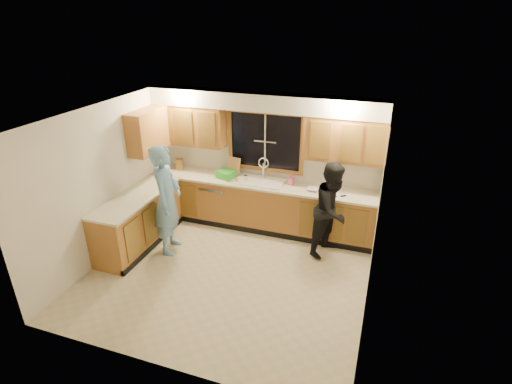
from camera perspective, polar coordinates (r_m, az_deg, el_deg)
floor at (r=6.42m, az=-4.05°, el=-11.54°), size 4.20×4.20×0.00m
ceiling at (r=5.34m, az=-4.86°, el=10.67°), size 4.20×4.20×0.00m
wall_back at (r=7.41m, az=1.32°, el=4.67°), size 4.20×0.00×4.20m
wall_left at (r=6.81m, az=-20.91°, el=1.14°), size 0.00×3.80×3.80m
wall_right at (r=5.38m, az=16.74°, el=-4.59°), size 0.00×3.80×3.80m
base_cabinets_back at (r=7.47m, az=0.56°, el=-1.93°), size 4.20×0.60×0.88m
base_cabinets_left at (r=7.23m, az=-16.39°, el=-3.99°), size 0.60×1.90×0.88m
countertop_back at (r=7.26m, az=0.54°, el=1.26°), size 4.20×0.63×0.04m
countertop_left at (r=7.02m, az=-16.73°, el=-0.71°), size 0.63×1.90×0.04m
upper_cabinets_left at (r=7.62m, az=-9.43°, el=9.45°), size 1.35×0.33×0.75m
upper_cabinets_right at (r=6.80m, az=12.55°, el=7.33°), size 1.35×0.33×0.75m
upper_cabinets_return at (r=7.37m, az=-15.20°, el=8.41°), size 0.33×0.90×0.75m
soffit at (r=6.95m, az=0.96°, el=12.75°), size 4.20×0.35×0.30m
window_frame at (r=7.29m, az=1.32°, el=7.23°), size 1.44×0.03×1.14m
sink at (r=7.29m, az=0.59°, el=1.07°), size 0.86×0.52×0.57m
dishwasher at (r=7.75m, az=-5.44°, el=-1.25°), size 0.60×0.56×0.82m
stove at (r=6.83m, az=-19.06°, el=-6.04°), size 0.58×0.75×0.90m
man at (r=6.70m, az=-12.56°, el=-1.13°), size 0.60×0.77×1.87m
woman at (r=6.63m, az=10.92°, el=-2.44°), size 0.89×0.98×1.62m
knife_block at (r=7.93m, az=-10.83°, el=3.93°), size 0.15×0.13×0.23m
cutting_board at (r=7.51m, az=-3.21°, el=3.65°), size 0.28×0.14×0.35m
dish_crate at (r=7.45m, az=-4.31°, el=2.55°), size 0.35×0.34×0.13m
soap_bottle at (r=7.14m, az=5.12°, el=1.76°), size 0.11×0.11×0.19m
bowl at (r=6.97m, az=8.13°, el=0.36°), size 0.23×0.23×0.05m
can_left at (r=7.20m, az=-2.77°, el=1.78°), size 0.08×0.08×0.13m
can_right at (r=7.26m, az=-1.50°, el=1.94°), size 0.09×0.09×0.12m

